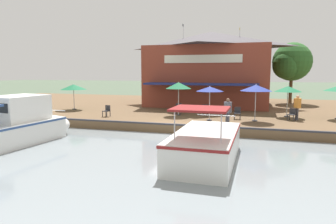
{
  "coord_description": "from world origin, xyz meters",
  "views": [
    {
      "loc": [
        17.77,
        4.98,
        3.91
      ],
      "look_at": [
        -1.0,
        -0.58,
        1.3
      ],
      "focal_mm": 32.0,
      "sensor_mm": 36.0,
      "label": 1
    }
  ],
  "objects_px": {
    "cafe_chair_far_corner_seat": "(206,109)",
    "person_near_entrance": "(297,104)",
    "cafe_chair_back_row_seat": "(237,112)",
    "tree_downstream_bank": "(291,63)",
    "patio_umbrella_mid_patio_right": "(73,87)",
    "patio_umbrella_near_quay_edge": "(288,89)",
    "motorboat_outer_channel": "(208,142)",
    "cafe_chair_under_first_umbrella": "(179,108)",
    "patio_umbrella_by_entrance": "(210,89)",
    "waterfront_restaurant": "(210,68)",
    "patio_umbrella_mid_patio_left": "(179,86)",
    "cafe_chair_facing_river": "(107,110)",
    "cafe_chair_mid_patio": "(292,114)",
    "patio_umbrella_back_row": "(256,88)",
    "person_at_quay_edge": "(228,109)",
    "motorboat_fourth_along": "(14,127)"
  },
  "relations": [
    {
      "from": "patio_umbrella_back_row",
      "to": "cafe_chair_mid_patio",
      "type": "bearing_deg",
      "value": 110.51
    },
    {
      "from": "cafe_chair_far_corner_seat",
      "to": "person_near_entrance",
      "type": "xyz_separation_m",
      "value": [
        0.3,
        6.45,
        0.63
      ]
    },
    {
      "from": "person_at_quay_edge",
      "to": "motorboat_outer_channel",
      "type": "bearing_deg",
      "value": -3.97
    },
    {
      "from": "waterfront_restaurant",
      "to": "patio_umbrella_mid_patio_left",
      "type": "xyz_separation_m",
      "value": [
        8.94,
        -1.06,
        -1.46
      ]
    },
    {
      "from": "cafe_chair_under_first_umbrella",
      "to": "motorboat_fourth_along",
      "type": "relative_size",
      "value": 0.11
    },
    {
      "from": "patio_umbrella_near_quay_edge",
      "to": "tree_downstream_bank",
      "type": "bearing_deg",
      "value": 173.93
    },
    {
      "from": "patio_umbrella_near_quay_edge",
      "to": "patio_umbrella_by_entrance",
      "type": "bearing_deg",
      "value": -57.52
    },
    {
      "from": "patio_umbrella_mid_patio_right",
      "to": "cafe_chair_back_row_seat",
      "type": "xyz_separation_m",
      "value": [
        1.53,
        14.35,
        -1.53
      ]
    },
    {
      "from": "patio_umbrella_mid_patio_right",
      "to": "motorboat_fourth_along",
      "type": "height_order",
      "value": "patio_umbrella_mid_patio_right"
    },
    {
      "from": "patio_umbrella_near_quay_edge",
      "to": "motorboat_outer_channel",
      "type": "xyz_separation_m",
      "value": [
        10.45,
        -4.25,
        -1.91
      ]
    },
    {
      "from": "patio_umbrella_by_entrance",
      "to": "motorboat_outer_channel",
      "type": "bearing_deg",
      "value": 8.28
    },
    {
      "from": "patio_umbrella_back_row",
      "to": "motorboat_outer_channel",
      "type": "distance_m",
      "value": 8.25
    },
    {
      "from": "cafe_chair_far_corner_seat",
      "to": "person_near_entrance",
      "type": "bearing_deg",
      "value": 87.34
    },
    {
      "from": "patio_umbrella_back_row",
      "to": "cafe_chair_facing_river",
      "type": "xyz_separation_m",
      "value": [
        0.99,
        -10.67,
        -1.78
      ]
    },
    {
      "from": "patio_umbrella_near_quay_edge",
      "to": "patio_umbrella_back_row",
      "type": "bearing_deg",
      "value": -39.79
    },
    {
      "from": "patio_umbrella_back_row",
      "to": "motorboat_outer_channel",
      "type": "bearing_deg",
      "value": -14.4
    },
    {
      "from": "patio_umbrella_back_row",
      "to": "cafe_chair_under_first_umbrella",
      "type": "distance_m",
      "value": 6.42
    },
    {
      "from": "cafe_chair_mid_patio",
      "to": "cafe_chair_back_row_seat",
      "type": "xyz_separation_m",
      "value": [
        0.35,
        -3.65,
        0.0
      ]
    },
    {
      "from": "patio_umbrella_back_row",
      "to": "motorboat_outer_channel",
      "type": "relative_size",
      "value": 0.37
    },
    {
      "from": "cafe_chair_under_first_umbrella",
      "to": "cafe_chair_far_corner_seat",
      "type": "bearing_deg",
      "value": 82.19
    },
    {
      "from": "person_at_quay_edge",
      "to": "patio_umbrella_mid_patio_right",
      "type": "bearing_deg",
      "value": -107.96
    },
    {
      "from": "motorboat_fourth_along",
      "to": "motorboat_outer_channel",
      "type": "bearing_deg",
      "value": 92.34
    },
    {
      "from": "cafe_chair_mid_patio",
      "to": "person_at_quay_edge",
      "type": "height_order",
      "value": "person_at_quay_edge"
    },
    {
      "from": "patio_umbrella_mid_patio_left",
      "to": "tree_downstream_bank",
      "type": "relative_size",
      "value": 0.4
    },
    {
      "from": "cafe_chair_far_corner_seat",
      "to": "person_at_quay_edge",
      "type": "xyz_separation_m",
      "value": [
        4.03,
        2.03,
        0.61
      ]
    },
    {
      "from": "patio_umbrella_near_quay_edge",
      "to": "cafe_chair_mid_patio",
      "type": "bearing_deg",
      "value": 5.52
    },
    {
      "from": "patio_umbrella_by_entrance",
      "to": "cafe_chair_facing_river",
      "type": "bearing_deg",
      "value": -87.4
    },
    {
      "from": "cafe_chair_under_first_umbrella",
      "to": "person_at_quay_edge",
      "type": "bearing_deg",
      "value": 44.41
    },
    {
      "from": "patio_umbrella_by_entrance",
      "to": "cafe_chair_far_corner_seat",
      "type": "relative_size",
      "value": 2.8
    },
    {
      "from": "waterfront_restaurant",
      "to": "tree_downstream_bank",
      "type": "relative_size",
      "value": 1.87
    },
    {
      "from": "cafe_chair_facing_river",
      "to": "patio_umbrella_mid_patio_right",
      "type": "bearing_deg",
      "value": -122.31
    },
    {
      "from": "patio_umbrella_near_quay_edge",
      "to": "motorboat_fourth_along",
      "type": "xyz_separation_m",
      "value": [
        10.88,
        -14.69,
        -1.68
      ]
    },
    {
      "from": "patio_umbrella_mid_patio_right",
      "to": "cafe_chair_under_first_umbrella",
      "type": "xyz_separation_m",
      "value": [
        0.18,
        9.69,
        -1.53
      ]
    },
    {
      "from": "cafe_chair_under_first_umbrella",
      "to": "motorboat_outer_channel",
      "type": "relative_size",
      "value": 0.13
    },
    {
      "from": "cafe_chair_facing_river",
      "to": "motorboat_fourth_along",
      "type": "height_order",
      "value": "motorboat_fourth_along"
    },
    {
      "from": "patio_umbrella_mid_patio_right",
      "to": "tree_downstream_bank",
      "type": "relative_size",
      "value": 0.35
    },
    {
      "from": "patio_umbrella_by_entrance",
      "to": "person_near_entrance",
      "type": "xyz_separation_m",
      "value": [
        -1.96,
        5.81,
        -1.06
      ]
    },
    {
      "from": "cafe_chair_under_first_umbrella",
      "to": "cafe_chair_facing_river",
      "type": "height_order",
      "value": "same"
    },
    {
      "from": "patio_umbrella_mid_patio_right",
      "to": "tree_downstream_bank",
      "type": "distance_m",
      "value": 22.19
    },
    {
      "from": "patio_umbrella_back_row",
      "to": "motorboat_fourth_along",
      "type": "xyz_separation_m",
      "value": [
        8.15,
        -12.42,
        -1.86
      ]
    },
    {
      "from": "waterfront_restaurant",
      "to": "patio_umbrella_near_quay_edge",
      "type": "bearing_deg",
      "value": 42.87
    },
    {
      "from": "patio_umbrella_mid_patio_right",
      "to": "person_at_quay_edge",
      "type": "bearing_deg",
      "value": 72.04
    },
    {
      "from": "cafe_chair_back_row_seat",
      "to": "tree_downstream_bank",
      "type": "height_order",
      "value": "tree_downstream_bank"
    },
    {
      "from": "patio_umbrella_mid_patio_right",
      "to": "tree_downstream_bank",
      "type": "height_order",
      "value": "tree_downstream_bank"
    },
    {
      "from": "cafe_chair_back_row_seat",
      "to": "patio_umbrella_mid_patio_left",
      "type": "bearing_deg",
      "value": -98.38
    },
    {
      "from": "motorboat_outer_channel",
      "to": "motorboat_fourth_along",
      "type": "relative_size",
      "value": 0.83
    },
    {
      "from": "patio_umbrella_by_entrance",
      "to": "cafe_chair_far_corner_seat",
      "type": "distance_m",
      "value": 2.89
    },
    {
      "from": "cafe_chair_under_first_umbrella",
      "to": "patio_umbrella_back_row",
      "type": "bearing_deg",
      "value": 71.87
    },
    {
      "from": "cafe_chair_under_first_umbrella",
      "to": "person_near_entrance",
      "type": "height_order",
      "value": "person_near_entrance"
    },
    {
      "from": "patio_umbrella_by_entrance",
      "to": "patio_umbrella_mid_patio_left",
      "type": "bearing_deg",
      "value": -124.85
    }
  ]
}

